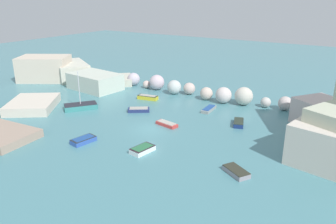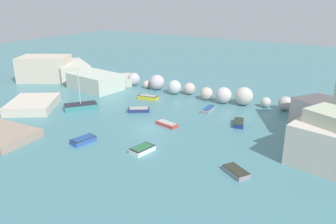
{
  "view_description": "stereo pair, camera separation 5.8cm",
  "coord_description": "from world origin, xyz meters",
  "px_view_note": "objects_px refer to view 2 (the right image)",
  "views": [
    {
      "loc": [
        20.66,
        -29.1,
        14.6
      ],
      "look_at": [
        0.0,
        3.52,
        1.0
      ],
      "focal_mm": 35.96,
      "sensor_mm": 36.0,
      "label": 1
    },
    {
      "loc": [
        20.71,
        -29.07,
        14.6
      ],
      "look_at": [
        0.0,
        3.52,
        1.0
      ],
      "focal_mm": 35.96,
      "sensor_mm": 36.0,
      "label": 2
    }
  ],
  "objects_px": {
    "moored_boat_5": "(81,106)",
    "moored_boat_7": "(236,172)",
    "moored_boat_3": "(148,97)",
    "moored_boat_4": "(239,123)",
    "moored_boat_2": "(83,140)",
    "moored_boat_8": "(167,124)",
    "moored_boat_1": "(139,110)",
    "moored_boat_0": "(142,149)",
    "moored_boat_6": "(209,109)"
  },
  "relations": [
    {
      "from": "moored_boat_3",
      "to": "moored_boat_6",
      "type": "relative_size",
      "value": 1.02
    },
    {
      "from": "moored_boat_4",
      "to": "moored_boat_6",
      "type": "height_order",
      "value": "moored_boat_4"
    },
    {
      "from": "moored_boat_5",
      "to": "moored_boat_8",
      "type": "xyz_separation_m",
      "value": [
        13.01,
        1.08,
        -0.17
      ]
    },
    {
      "from": "moored_boat_2",
      "to": "moored_boat_1",
      "type": "bearing_deg",
      "value": -164.76
    },
    {
      "from": "moored_boat_4",
      "to": "moored_boat_7",
      "type": "height_order",
      "value": "moored_boat_4"
    },
    {
      "from": "moored_boat_1",
      "to": "moored_boat_3",
      "type": "height_order",
      "value": "moored_boat_3"
    },
    {
      "from": "moored_boat_0",
      "to": "moored_boat_2",
      "type": "xyz_separation_m",
      "value": [
        -6.49,
        -1.5,
        -0.0
      ]
    },
    {
      "from": "moored_boat_2",
      "to": "moored_boat_8",
      "type": "height_order",
      "value": "moored_boat_2"
    },
    {
      "from": "moored_boat_3",
      "to": "moored_boat_5",
      "type": "xyz_separation_m",
      "value": [
        -5.06,
        -8.35,
        0.06
      ]
    },
    {
      "from": "moored_boat_3",
      "to": "moored_boat_4",
      "type": "bearing_deg",
      "value": -20.49
    },
    {
      "from": "moored_boat_1",
      "to": "moored_boat_6",
      "type": "xyz_separation_m",
      "value": [
        7.63,
        5.2,
        -0.02
      ]
    },
    {
      "from": "moored_boat_4",
      "to": "moored_boat_8",
      "type": "relative_size",
      "value": 0.95
    },
    {
      "from": "moored_boat_2",
      "to": "moored_boat_3",
      "type": "bearing_deg",
      "value": -158.96
    },
    {
      "from": "moored_boat_3",
      "to": "moored_boat_7",
      "type": "distance_m",
      "value": 23.33
    },
    {
      "from": "moored_boat_0",
      "to": "moored_boat_3",
      "type": "height_order",
      "value": "moored_boat_3"
    },
    {
      "from": "moored_boat_1",
      "to": "moored_boat_8",
      "type": "bearing_deg",
      "value": 123.4
    },
    {
      "from": "moored_boat_3",
      "to": "moored_boat_6",
      "type": "bearing_deg",
      "value": -9.54
    },
    {
      "from": "moored_boat_4",
      "to": "moored_boat_1",
      "type": "bearing_deg",
      "value": 81.3
    },
    {
      "from": "moored_boat_5",
      "to": "moored_boat_7",
      "type": "xyz_separation_m",
      "value": [
        24.06,
        -5.19,
        -0.15
      ]
    },
    {
      "from": "moored_boat_3",
      "to": "moored_boat_0",
      "type": "bearing_deg",
      "value": -66.85
    },
    {
      "from": "moored_boat_2",
      "to": "moored_boat_6",
      "type": "distance_m",
      "value": 17.4
    },
    {
      "from": "moored_boat_4",
      "to": "moored_boat_3",
      "type": "bearing_deg",
      "value": 60.87
    },
    {
      "from": "moored_boat_0",
      "to": "moored_boat_6",
      "type": "height_order",
      "value": "moored_boat_0"
    },
    {
      "from": "moored_boat_1",
      "to": "moored_boat_6",
      "type": "distance_m",
      "value": 9.24
    },
    {
      "from": "moored_boat_5",
      "to": "moored_boat_8",
      "type": "bearing_deg",
      "value": 131.61
    },
    {
      "from": "moored_boat_0",
      "to": "moored_boat_3",
      "type": "relative_size",
      "value": 0.83
    },
    {
      "from": "moored_boat_5",
      "to": "moored_boat_7",
      "type": "relative_size",
      "value": 1.89
    },
    {
      "from": "moored_boat_1",
      "to": "moored_boat_5",
      "type": "xyz_separation_m",
      "value": [
        -7.19,
        -3.35,
        0.14
      ]
    },
    {
      "from": "moored_boat_6",
      "to": "moored_boat_7",
      "type": "height_order",
      "value": "moored_boat_7"
    },
    {
      "from": "moored_boat_2",
      "to": "moored_boat_3",
      "type": "relative_size",
      "value": 0.87
    },
    {
      "from": "moored_boat_0",
      "to": "moored_boat_3",
      "type": "bearing_deg",
      "value": 43.3
    },
    {
      "from": "moored_boat_1",
      "to": "moored_boat_7",
      "type": "relative_size",
      "value": 1.1
    },
    {
      "from": "moored_boat_5",
      "to": "moored_boat_6",
      "type": "distance_m",
      "value": 17.12
    },
    {
      "from": "moored_boat_0",
      "to": "moored_boat_6",
      "type": "relative_size",
      "value": 0.85
    },
    {
      "from": "moored_boat_0",
      "to": "moored_boat_5",
      "type": "distance_m",
      "value": 15.93
    },
    {
      "from": "moored_boat_1",
      "to": "moored_boat_4",
      "type": "xyz_separation_m",
      "value": [
        12.85,
        2.42,
        0.03
      ]
    },
    {
      "from": "moored_boat_5",
      "to": "moored_boat_0",
      "type": "bearing_deg",
      "value": 104.55
    },
    {
      "from": "moored_boat_3",
      "to": "moored_boat_7",
      "type": "height_order",
      "value": "moored_boat_3"
    },
    {
      "from": "moored_boat_2",
      "to": "moored_boat_7",
      "type": "xyz_separation_m",
      "value": [
        15.81,
        2.37,
        -0.04
      ]
    },
    {
      "from": "moored_boat_3",
      "to": "moored_boat_8",
      "type": "xyz_separation_m",
      "value": [
        7.94,
        -7.27,
        -0.11
      ]
    },
    {
      "from": "moored_boat_4",
      "to": "moored_boat_8",
      "type": "distance_m",
      "value": 8.46
    },
    {
      "from": "moored_boat_4",
      "to": "moored_boat_7",
      "type": "distance_m",
      "value": 11.67
    },
    {
      "from": "moored_boat_0",
      "to": "moored_boat_2",
      "type": "height_order",
      "value": "moored_boat_0"
    },
    {
      "from": "moored_boat_7",
      "to": "moored_boat_8",
      "type": "height_order",
      "value": "moored_boat_7"
    },
    {
      "from": "moored_boat_3",
      "to": "moored_boat_4",
      "type": "distance_m",
      "value": 15.2
    },
    {
      "from": "moored_boat_7",
      "to": "moored_boat_2",
      "type": "bearing_deg",
      "value": -140.53
    },
    {
      "from": "moored_boat_2",
      "to": "moored_boat_4",
      "type": "distance_m",
      "value": 17.8
    },
    {
      "from": "moored_boat_1",
      "to": "moored_boat_5",
      "type": "relative_size",
      "value": 0.58
    },
    {
      "from": "moored_boat_2",
      "to": "moored_boat_4",
      "type": "relative_size",
      "value": 1.0
    },
    {
      "from": "moored_boat_2",
      "to": "moored_boat_8",
      "type": "bearing_deg",
      "value": 160.84
    }
  ]
}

